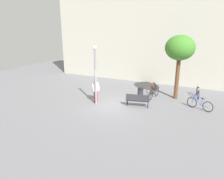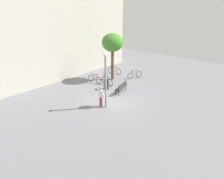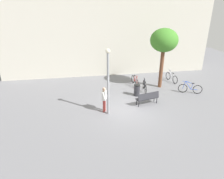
% 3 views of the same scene
% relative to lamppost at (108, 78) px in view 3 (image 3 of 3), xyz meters
% --- Properties ---
extents(ground_plane, '(36.00, 36.00, 0.00)m').
position_rel_lamppost_xyz_m(ground_plane, '(1.28, 0.31, -2.40)').
color(ground_plane, slate).
extents(building_facade, '(19.86, 2.00, 8.90)m').
position_rel_lamppost_xyz_m(building_facade, '(1.28, 8.45, 2.04)').
color(building_facade, beige).
rests_on(building_facade, ground_plane).
extents(lamppost, '(0.28, 0.28, 4.17)m').
position_rel_lamppost_xyz_m(lamppost, '(0.00, 0.00, 0.00)').
color(lamppost, gray).
rests_on(lamppost, ground_plane).
extents(person_by_lamppost, '(0.43, 0.63, 1.67)m').
position_rel_lamppost_xyz_m(person_by_lamppost, '(-0.21, 0.34, -1.44)').
color(person_by_lamppost, '#9E3833').
rests_on(person_by_lamppost, ground_plane).
extents(park_bench, '(1.67, 0.82, 0.92)m').
position_rel_lamppost_xyz_m(park_bench, '(2.86, 0.78, -1.86)').
color(park_bench, '#2D2D33').
rests_on(park_bench, ground_plane).
extents(plaza_tree, '(2.15, 2.15, 4.80)m').
position_rel_lamppost_xyz_m(plaza_tree, '(4.97, 3.74, 1.41)').
color(plaza_tree, brown).
rests_on(plaza_tree, ground_plane).
extents(bicycle_blue, '(1.69, 0.73, 0.97)m').
position_rel_lamppost_xyz_m(bicycle_blue, '(6.78, 2.10, -2.02)').
color(bicycle_blue, black).
rests_on(bicycle_blue, ground_plane).
extents(bicycle_red, '(0.13, 1.81, 0.97)m').
position_rel_lamppost_xyz_m(bicycle_red, '(3.00, 4.45, -2.02)').
color(bicycle_red, black).
rests_on(bicycle_red, ground_plane).
extents(bicycle_silver, '(0.32, 1.80, 0.97)m').
position_rel_lamppost_xyz_m(bicycle_silver, '(6.50, 4.81, -2.02)').
color(bicycle_silver, black).
rests_on(bicycle_silver, ground_plane).
extents(bicycle_black, '(0.37, 1.79, 0.97)m').
position_rel_lamppost_xyz_m(bicycle_black, '(3.42, 3.10, -2.02)').
color(bicycle_black, black).
rests_on(bicycle_black, ground_plane).
extents(trash_bin, '(0.46, 0.46, 0.91)m').
position_rel_lamppost_xyz_m(trash_bin, '(2.56, 2.36, -1.95)').
color(trash_bin, '#2D2D33').
rests_on(trash_bin, ground_plane).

